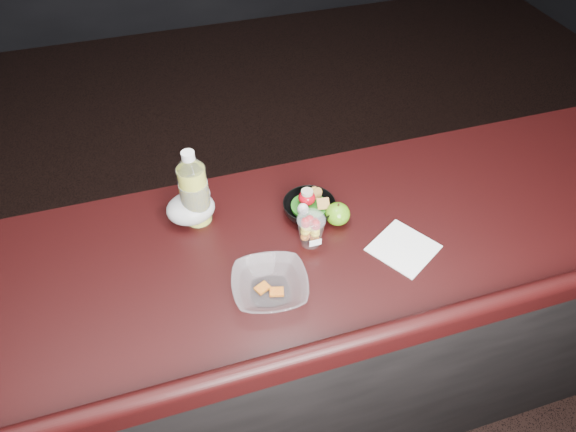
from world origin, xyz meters
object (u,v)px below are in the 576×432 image
at_px(fruit_cup, 311,228).
at_px(snack_bowl, 309,207).
at_px(takeout_bowl, 270,286).
at_px(green_apple, 338,214).
at_px(lemonade_bottle, 194,193).

xyz_separation_m(fruit_cup, snack_bowl, (0.03, 0.11, -0.03)).
distance_m(snack_bowl, takeout_bowl, 0.31).
bearing_deg(green_apple, fruit_cup, -152.38).
distance_m(fruit_cup, green_apple, 0.12).
bearing_deg(takeout_bowl, lemonade_bottle, 112.22).
relative_size(green_apple, snack_bowl, 0.45).
distance_m(fruit_cup, snack_bowl, 0.12).
bearing_deg(fruit_cup, green_apple, 27.62).
xyz_separation_m(lemonade_bottle, takeout_bowl, (0.13, -0.32, -0.08)).
bearing_deg(fruit_cup, takeout_bowl, -139.56).
bearing_deg(lemonade_bottle, snack_bowl, -13.87).
relative_size(snack_bowl, takeout_bowl, 0.75).
xyz_separation_m(green_apple, snack_bowl, (-0.07, 0.06, -0.00)).
bearing_deg(lemonade_bottle, green_apple, -19.00).
bearing_deg(fruit_cup, snack_bowl, 73.93).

